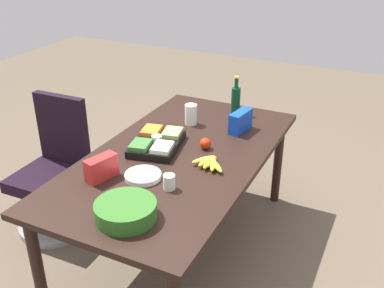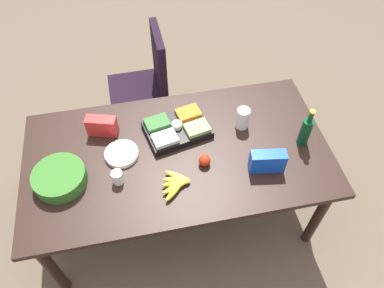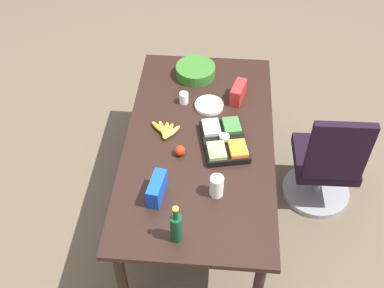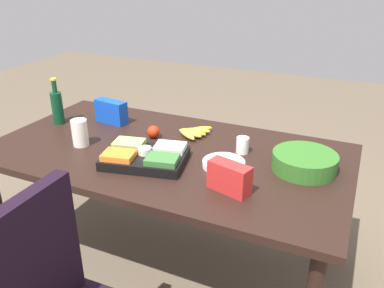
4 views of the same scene
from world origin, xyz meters
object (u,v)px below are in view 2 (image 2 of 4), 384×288
object	(u,v)px
chip_bag_blue	(267,161)
banana_bunch	(176,183)
paper_cup	(117,177)
conference_table	(178,159)
mayo_jar	(243,118)
chip_bag_red	(102,126)
apple_red	(205,161)
wine_bottle	(306,131)
veggie_tray	(177,128)
salad_bowl	(60,178)
office_chair	(144,95)
paper_plate_stack	(122,154)

from	to	relation	value
chip_bag_blue	banana_bunch	world-z (taller)	chip_bag_blue
chip_bag_blue	paper_cup	world-z (taller)	chip_bag_blue
conference_table	chip_bag_blue	bearing A→B (deg)	156.03
chip_bag_blue	mayo_jar	bearing A→B (deg)	-82.56
chip_bag_red	banana_bunch	bearing A→B (deg)	128.51
chip_bag_blue	mayo_jar	xyz separation A→B (m)	(0.05, -0.38, 0.00)
apple_red	paper_cup	size ratio (longest dim) A/B	0.84
wine_bottle	veggie_tray	bearing A→B (deg)	-17.73
salad_bowl	mayo_jar	bearing A→B (deg)	-169.58
veggie_tray	banana_bunch	size ratio (longest dim) A/B	1.99
chip_bag_red	paper_cup	size ratio (longest dim) A/B	2.22
chip_bag_red	veggie_tray	bearing A→B (deg)	169.68
chip_bag_red	mayo_jar	world-z (taller)	mayo_jar
paper_cup	office_chair	bearing A→B (deg)	-102.74
chip_bag_blue	paper_cup	size ratio (longest dim) A/B	2.44
conference_table	salad_bowl	world-z (taller)	salad_bowl
mayo_jar	salad_bowl	distance (m)	1.25
apple_red	paper_cup	distance (m)	0.55
office_chair	chip_bag_red	size ratio (longest dim) A/B	5.09
office_chair	salad_bowl	size ratio (longest dim) A/B	3.14
office_chair	salad_bowl	bearing A→B (deg)	60.59
office_chair	mayo_jar	world-z (taller)	office_chair
wine_bottle	banana_bunch	size ratio (longest dim) A/B	1.27
paper_plate_stack	conference_table	bearing A→B (deg)	172.16
paper_cup	banana_bunch	xyz separation A→B (m)	(-0.34, 0.10, -0.02)
conference_table	veggie_tray	distance (m)	0.21
chip_bag_red	salad_bowl	xyz separation A→B (m)	(0.28, 0.35, -0.02)
paper_plate_stack	mayo_jar	size ratio (longest dim) A/B	1.42
wine_bottle	mayo_jar	world-z (taller)	wine_bottle
apple_red	salad_bowl	world-z (taller)	salad_bowl
chip_bag_blue	apple_red	size ratio (longest dim) A/B	2.89
mayo_jar	paper_plate_stack	bearing A→B (deg)	6.26
paper_plate_stack	salad_bowl	size ratio (longest dim) A/B	0.68
mayo_jar	chip_bag_red	bearing A→B (deg)	-7.63
paper_plate_stack	banana_bunch	distance (m)	0.43
paper_plate_stack	veggie_tray	distance (m)	0.41
chip_bag_blue	salad_bowl	distance (m)	1.28
conference_table	chip_bag_blue	xyz separation A→B (m)	(-0.53, 0.24, 0.15)
office_chair	mayo_jar	bearing A→B (deg)	126.27
office_chair	banana_bunch	bearing A→B (deg)	94.03
mayo_jar	veggie_tray	world-z (taller)	mayo_jar
conference_table	mayo_jar	size ratio (longest dim) A/B	12.93
paper_cup	paper_plate_stack	bearing A→B (deg)	-100.50
chip_bag_red	paper_cup	xyz separation A→B (m)	(-0.07, 0.42, -0.03)
chip_bag_blue	banana_bunch	size ratio (longest dim) A/B	0.93
office_chair	mayo_jar	size ratio (longest dim) A/B	6.56
paper_cup	banana_bunch	size ratio (longest dim) A/B	0.38
apple_red	mayo_jar	size ratio (longest dim) A/B	0.49
apple_red	paper_cup	world-z (taller)	paper_cup
veggie_tray	paper_cup	size ratio (longest dim) A/B	5.26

